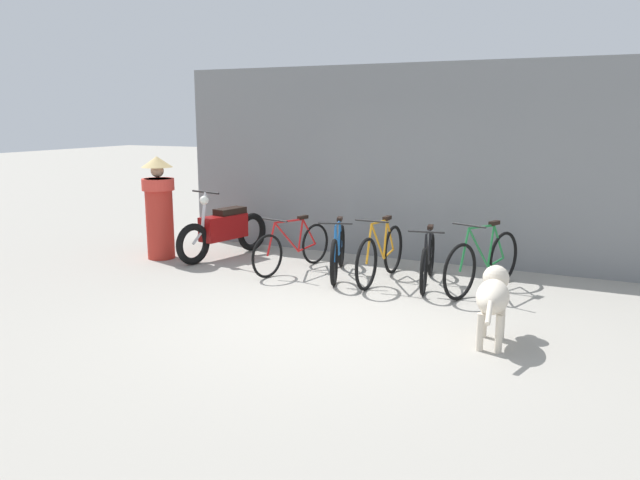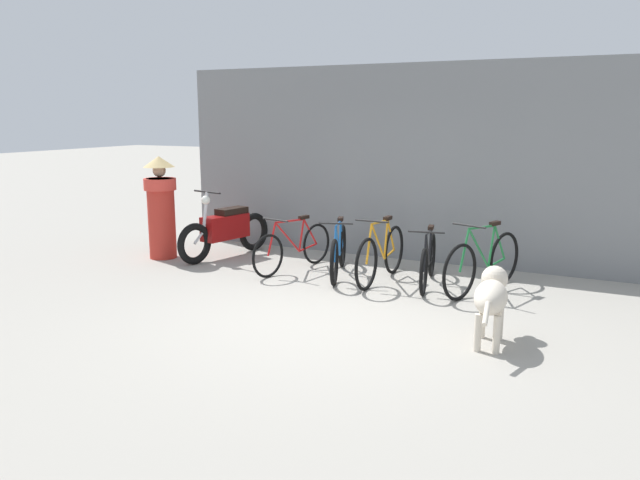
# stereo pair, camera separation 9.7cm
# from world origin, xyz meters

# --- Properties ---
(ground_plane) EXTENTS (60.00, 60.00, 0.00)m
(ground_plane) POSITION_xyz_m (0.00, 0.00, 0.00)
(ground_plane) COLOR #9E998E
(shop_wall_back) EXTENTS (7.93, 0.20, 2.98)m
(shop_wall_back) POSITION_xyz_m (0.00, 3.23, 1.49)
(shop_wall_back) COLOR slate
(shop_wall_back) RESTS_ON ground
(bicycle_0) EXTENTS (0.51, 1.65, 0.80)m
(bicycle_0) POSITION_xyz_m (-1.32, 1.75, 0.34)
(bicycle_0) COLOR black
(bicycle_0) RESTS_ON ground
(bicycle_1) EXTENTS (0.64, 1.63, 0.82)m
(bicycle_1) POSITION_xyz_m (-0.61, 1.78, 0.33)
(bicycle_1) COLOR black
(bicycle_1) RESTS_ON ground
(bicycle_2) EXTENTS (0.46, 1.68, 0.90)m
(bicycle_2) POSITION_xyz_m (0.04, 1.73, 0.37)
(bicycle_2) COLOR black
(bicycle_2) RESTS_ON ground
(bicycle_3) EXTENTS (0.46, 1.59, 0.79)m
(bicycle_3) POSITION_xyz_m (0.67, 1.83, 0.33)
(bicycle_3) COLOR black
(bicycle_3) RESTS_ON ground
(bicycle_4) EXTENTS (0.66, 1.68, 0.92)m
(bicycle_4) POSITION_xyz_m (1.39, 1.82, 0.38)
(bicycle_4) COLOR black
(bicycle_4) RESTS_ON ground
(motorcycle) EXTENTS (0.62, 1.88, 1.09)m
(motorcycle) POSITION_xyz_m (-2.70, 2.04, 0.44)
(motorcycle) COLOR black
(motorcycle) RESTS_ON ground
(stray_dog) EXTENTS (0.38, 1.17, 0.71)m
(stray_dog) POSITION_xyz_m (1.84, 0.04, 0.49)
(stray_dog) COLOR beige
(stray_dog) RESTS_ON ground
(person_in_robes) EXTENTS (0.70, 0.70, 1.60)m
(person_in_robes) POSITION_xyz_m (-3.57, 1.56, 0.83)
(person_in_robes) COLOR #B72D23
(person_in_robes) RESTS_ON ground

